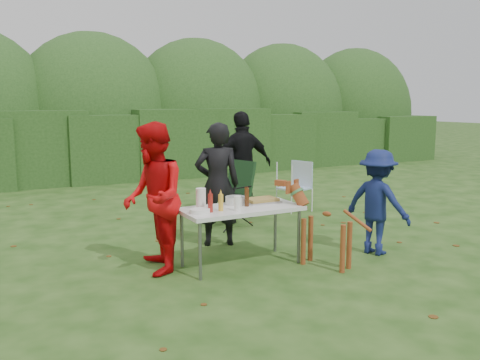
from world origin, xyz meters
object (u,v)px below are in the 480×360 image
lawn_chair (294,186)px  mustard_bottle (221,203)px  ketchup_bottle (210,203)px  beer_bottle (247,197)px  person_red_jacket (153,198)px  paper_towel_roll (201,199)px  camping_chair (230,193)px  person_cook (217,184)px  child (377,202)px  person_black_puffy (243,165)px  folding_table (241,211)px  dog (326,227)px

lawn_chair → mustard_bottle: 3.70m
ketchup_bottle → beer_bottle: bearing=10.3°
person_red_jacket → paper_towel_roll: size_ratio=6.94×
person_red_jacket → camping_chair: person_red_jacket is taller
person_cook → lawn_chair: (2.28, 1.42, -0.41)m
lawn_chair → beer_bottle: 3.35m
ketchup_bottle → beer_bottle: (0.55, 0.10, 0.01)m
ketchup_bottle → beer_bottle: beer_bottle is taller
child → lawn_chair: (0.58, 2.81, -0.24)m
child → lawn_chair: 2.88m
person_black_puffy → beer_bottle: 2.61m
folding_table → child: child is taller
lawn_chair → mustard_bottle: size_ratio=4.63×
folding_table → dog: dog is taller
camping_chair → lawn_chair: camping_chair is taller
lawn_chair → beer_bottle: (-2.33, -2.37, 0.40)m
lawn_chair → mustard_bottle: mustard_bottle is taller
ketchup_bottle → paper_towel_roll: bearing=100.3°
camping_chair → mustard_bottle: 2.27m
dog → paper_towel_roll: size_ratio=4.11×
person_red_jacket → dog: 2.14m
child → paper_towel_roll: 2.40m
person_cook → mustard_bottle: size_ratio=8.76×
person_red_jacket → paper_towel_roll: person_red_jacket is taller
camping_chair → person_red_jacket: bearing=25.7°
dog → beer_bottle: size_ratio=4.46×
camping_chair → dog: bearing=76.6°
person_red_jacket → mustard_bottle: size_ratio=9.02×
lawn_chair → ketchup_bottle: size_ratio=4.21×
person_black_puffy → child: person_black_puffy is taller
person_black_puffy → mustard_bottle: person_black_puffy is taller
person_red_jacket → camping_chair: (1.85, 1.62, -0.36)m
person_black_puffy → child: (0.56, -2.76, -0.23)m
person_cook → camping_chair: (0.67, 0.92, -0.34)m
person_red_jacket → beer_bottle: size_ratio=7.52×
mustard_bottle → ketchup_bottle: (-0.14, -0.01, 0.01)m
person_cook → paper_towel_roll: 1.06m
child → lawn_chair: size_ratio=1.52×
mustard_bottle → dog: bearing=-21.7°
person_cook → beer_bottle: (-0.05, -0.95, -0.02)m
camping_chair → ketchup_bottle: 2.36m
mustard_bottle → ketchup_bottle: 0.14m
folding_table → dog: 1.07m
person_black_puffy → lawn_chair: size_ratio=2.02×
child → lawn_chair: child is taller
dog → mustard_bottle: dog is taller
folding_table → beer_bottle: bearing=7.7°
child → camping_chair: child is taller
camping_chair → mustard_bottle: size_ratio=5.40×
dog → person_black_puffy: bearing=-33.2°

